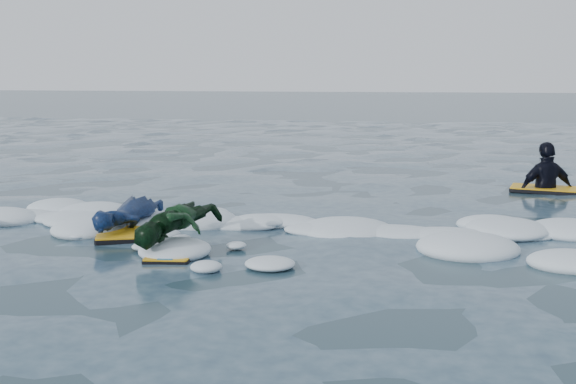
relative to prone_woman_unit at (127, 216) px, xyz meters
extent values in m
plane|color=#192D3D|center=(0.80, -1.01, -0.20)|extent=(120.00, 120.00, 0.00)
cube|color=black|center=(0.00, -0.22, -0.16)|extent=(0.84, 1.12, 0.05)
cube|color=#F1A814|center=(0.00, -0.22, -0.13)|extent=(0.81, 1.09, 0.02)
imported|color=navy|center=(0.00, 0.03, 0.02)|extent=(0.65, 1.53, 0.36)
cube|color=black|center=(0.95, -1.07, -0.17)|extent=(0.57, 0.93, 0.04)
cube|color=#F1A814|center=(0.95, -1.07, -0.14)|extent=(0.55, 0.91, 0.02)
cube|color=#1660A8|center=(0.95, -1.07, -0.12)|extent=(0.24, 0.85, 0.01)
imported|color=#0F3816|center=(0.95, -0.87, 0.08)|extent=(0.98, 1.45, 0.50)
cube|color=black|center=(5.75, 3.92, -0.16)|extent=(1.24, 0.87, 0.06)
cube|color=#F1A814|center=(5.75, 3.92, -0.12)|extent=(1.21, 0.84, 0.02)
imported|color=black|center=(5.75, 3.92, -0.20)|extent=(1.07, 0.72, 1.69)
camera|label=1|loc=(3.38, -8.40, 1.80)|focal=45.00mm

